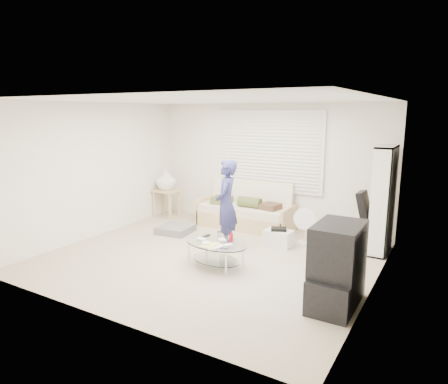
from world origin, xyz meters
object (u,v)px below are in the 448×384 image
Objects in this scene: coffee_table at (216,247)px; tv_unit at (337,266)px; futon_sofa at (246,212)px; bookshelf at (383,200)px.

tv_unit is at bearing -9.02° from coffee_table.
bookshelf is at bearing -4.12° from futon_sofa.
bookshelf is 2.89m from coffee_table.
bookshelf is 2.31m from tv_unit.
tv_unit is at bearing -44.54° from futon_sofa.
futon_sofa is 3.52m from tv_unit.
futon_sofa is 1.71× the size of coffee_table.
futon_sofa is 2.70m from bookshelf.
futon_sofa is at bearing 135.46° from tv_unit.
bookshelf reaches higher than tv_unit.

